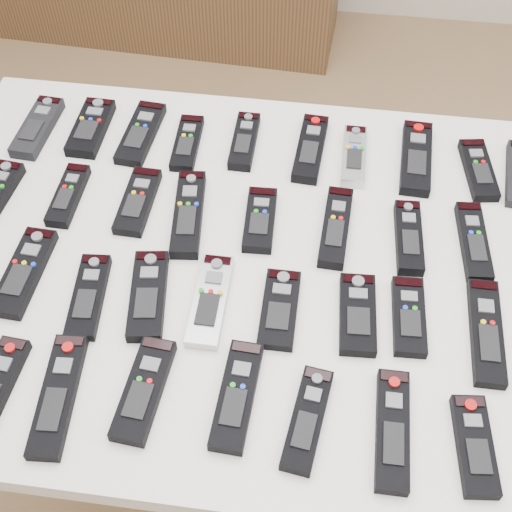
# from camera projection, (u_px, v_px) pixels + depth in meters

# --- Properties ---
(ground) EXTENTS (4.00, 4.00, 0.00)m
(ground) POSITION_uv_depth(u_px,v_px,m) (257.00, 445.00, 1.87)
(ground) COLOR #94704B
(ground) RESTS_ON ground
(table) EXTENTS (1.25, 0.88, 0.78)m
(table) POSITION_uv_depth(u_px,v_px,m) (256.00, 282.00, 1.31)
(table) COLOR white
(table) RESTS_ON ground
(remote_0) EXTENTS (0.06, 0.17, 0.02)m
(remote_0) POSITION_uv_depth(u_px,v_px,m) (37.00, 127.00, 1.46)
(remote_0) COLOR black
(remote_0) RESTS_ON table
(remote_1) EXTENTS (0.06, 0.16, 0.02)m
(remote_1) POSITION_uv_depth(u_px,v_px,m) (91.00, 128.00, 1.46)
(remote_1) COLOR black
(remote_1) RESTS_ON table
(remote_2) EXTENTS (0.07, 0.18, 0.02)m
(remote_2) POSITION_uv_depth(u_px,v_px,m) (141.00, 133.00, 1.45)
(remote_2) COLOR black
(remote_2) RESTS_ON table
(remote_3) EXTENTS (0.05, 0.15, 0.02)m
(remote_3) POSITION_uv_depth(u_px,v_px,m) (187.00, 143.00, 1.44)
(remote_3) COLOR black
(remote_3) RESTS_ON table
(remote_4) EXTENTS (0.05, 0.15, 0.02)m
(remote_4) POSITION_uv_depth(u_px,v_px,m) (244.00, 141.00, 1.44)
(remote_4) COLOR black
(remote_4) RESTS_ON table
(remote_5) EXTENTS (0.06, 0.18, 0.02)m
(remote_5) POSITION_uv_depth(u_px,v_px,m) (310.00, 149.00, 1.42)
(remote_5) COLOR black
(remote_5) RESTS_ON table
(remote_6) EXTENTS (0.05, 0.15, 0.02)m
(remote_6) POSITION_uv_depth(u_px,v_px,m) (354.00, 156.00, 1.41)
(remote_6) COLOR #B7B7BC
(remote_6) RESTS_ON table
(remote_7) EXTENTS (0.06, 0.19, 0.02)m
(remote_7) POSITION_uv_depth(u_px,v_px,m) (416.00, 158.00, 1.41)
(remote_7) COLOR black
(remote_7) RESTS_ON table
(remote_8) EXTENTS (0.07, 0.16, 0.02)m
(remote_8) POSITION_uv_depth(u_px,v_px,m) (478.00, 170.00, 1.39)
(remote_8) COLOR black
(remote_8) RESTS_ON table
(remote_11) EXTENTS (0.05, 0.15, 0.02)m
(remote_11) POSITION_uv_depth(u_px,v_px,m) (68.00, 195.00, 1.35)
(remote_11) COLOR black
(remote_11) RESTS_ON table
(remote_12) EXTENTS (0.06, 0.16, 0.02)m
(remote_12) POSITION_uv_depth(u_px,v_px,m) (138.00, 201.00, 1.34)
(remote_12) COLOR black
(remote_12) RESTS_ON table
(remote_13) EXTENTS (0.07, 0.20, 0.02)m
(remote_13) POSITION_uv_depth(u_px,v_px,m) (188.00, 214.00, 1.32)
(remote_13) COLOR black
(remote_13) RESTS_ON table
(remote_14) EXTENTS (0.06, 0.15, 0.02)m
(remote_14) POSITION_uv_depth(u_px,v_px,m) (260.00, 220.00, 1.31)
(remote_14) COLOR black
(remote_14) RESTS_ON table
(remote_15) EXTENTS (0.05, 0.18, 0.02)m
(remote_15) POSITION_uv_depth(u_px,v_px,m) (336.00, 227.00, 1.30)
(remote_15) COLOR black
(remote_15) RESTS_ON table
(remote_16) EXTENTS (0.05, 0.16, 0.02)m
(remote_16) POSITION_uv_depth(u_px,v_px,m) (409.00, 237.00, 1.28)
(remote_16) COLOR black
(remote_16) RESTS_ON table
(remote_17) EXTENTS (0.06, 0.18, 0.02)m
(remote_17) POSITION_uv_depth(u_px,v_px,m) (474.00, 241.00, 1.28)
(remote_17) COLOR black
(remote_17) RESTS_ON table
(remote_20) EXTENTS (0.07, 0.19, 0.02)m
(remote_20) POSITION_uv_depth(u_px,v_px,m) (24.00, 272.00, 1.24)
(remote_20) COLOR black
(remote_20) RESTS_ON table
(remote_21) EXTENTS (0.06, 0.17, 0.02)m
(remote_21) POSITION_uv_depth(u_px,v_px,m) (89.00, 296.00, 1.21)
(remote_21) COLOR black
(remote_21) RESTS_ON table
(remote_22) EXTENTS (0.08, 0.18, 0.02)m
(remote_22) POSITION_uv_depth(u_px,v_px,m) (148.00, 295.00, 1.21)
(remote_22) COLOR black
(remote_22) RESTS_ON table
(remote_23) EXTENTS (0.05, 0.18, 0.02)m
(remote_23) POSITION_uv_depth(u_px,v_px,m) (210.00, 301.00, 1.20)
(remote_23) COLOR #B7B7BC
(remote_23) RESTS_ON table
(remote_24) EXTENTS (0.06, 0.15, 0.02)m
(remote_24) POSITION_uv_depth(u_px,v_px,m) (280.00, 309.00, 1.19)
(remote_24) COLOR black
(remote_24) RESTS_ON table
(remote_25) EXTENTS (0.07, 0.16, 0.02)m
(remote_25) POSITION_uv_depth(u_px,v_px,m) (358.00, 314.00, 1.18)
(remote_25) COLOR black
(remote_25) RESTS_ON table
(remote_26) EXTENTS (0.06, 0.15, 0.02)m
(remote_26) POSITION_uv_depth(u_px,v_px,m) (409.00, 316.00, 1.18)
(remote_26) COLOR black
(remote_26) RESTS_ON table
(remote_27) EXTENTS (0.05, 0.20, 0.02)m
(remote_27) POSITION_uv_depth(u_px,v_px,m) (486.00, 332.00, 1.16)
(remote_27) COLOR black
(remote_27) RESTS_ON table
(remote_31) EXTENTS (0.07, 0.21, 0.02)m
(remote_31) POSITION_uv_depth(u_px,v_px,m) (58.00, 395.00, 1.09)
(remote_31) COLOR black
(remote_31) RESTS_ON table
(remote_32) EXTENTS (0.07, 0.18, 0.02)m
(remote_32) POSITION_uv_depth(u_px,v_px,m) (144.00, 390.00, 1.10)
(remote_32) COLOR black
(remote_32) RESTS_ON table
(remote_33) EXTENTS (0.06, 0.18, 0.02)m
(remote_33) POSITION_uv_depth(u_px,v_px,m) (237.00, 396.00, 1.09)
(remote_33) COLOR black
(remote_33) RESTS_ON table
(remote_34) EXTENTS (0.07, 0.17, 0.02)m
(remote_34) POSITION_uv_depth(u_px,v_px,m) (307.00, 419.00, 1.07)
(remote_34) COLOR black
(remote_34) RESTS_ON table
(remote_35) EXTENTS (0.05, 0.19, 0.02)m
(remote_35) POSITION_uv_depth(u_px,v_px,m) (393.00, 430.00, 1.06)
(remote_35) COLOR black
(remote_35) RESTS_ON table
(remote_36) EXTENTS (0.07, 0.16, 0.02)m
(remote_36) POSITION_uv_depth(u_px,v_px,m) (475.00, 446.00, 1.04)
(remote_36) COLOR black
(remote_36) RESTS_ON table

